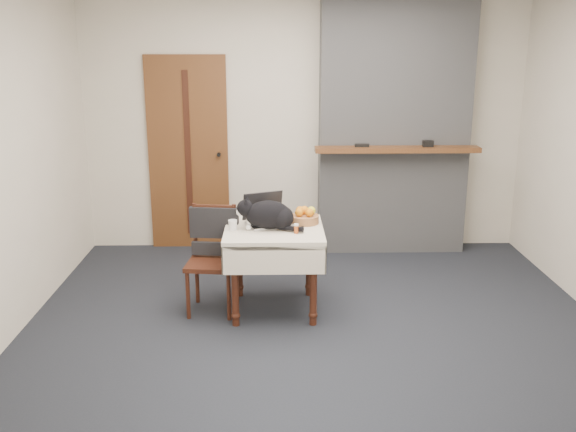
# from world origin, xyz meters

# --- Properties ---
(ground) EXTENTS (4.50, 4.50, 0.00)m
(ground) POSITION_xyz_m (0.00, 0.00, 0.00)
(ground) COLOR black
(ground) RESTS_ON ground
(room_shell) EXTENTS (4.52, 4.01, 2.61)m
(room_shell) POSITION_xyz_m (0.00, 0.46, 1.76)
(room_shell) COLOR beige
(room_shell) RESTS_ON ground
(door) EXTENTS (0.82, 0.10, 2.00)m
(door) POSITION_xyz_m (-1.20, 1.97, 1.00)
(door) COLOR brown
(door) RESTS_ON ground
(chimney) EXTENTS (1.62, 0.48, 2.60)m
(chimney) POSITION_xyz_m (0.90, 1.85, 1.30)
(chimney) COLOR gray
(chimney) RESTS_ON ground
(side_table) EXTENTS (0.78, 0.78, 0.70)m
(side_table) POSITION_xyz_m (-0.31, 0.28, 0.59)
(side_table) COLOR #35190E
(side_table) RESTS_ON ground
(laptop) EXTENTS (0.42, 0.39, 0.25)m
(laptop) POSITION_xyz_m (-0.38, 0.39, 0.76)
(laptop) COLOR #B7B7BC
(laptop) RESTS_ON side_table
(cat) EXTENTS (0.53, 0.26, 0.26)m
(cat) POSITION_xyz_m (-0.35, 0.25, 0.81)
(cat) COLOR black
(cat) RESTS_ON side_table
(cream_jar) EXTENTS (0.07, 0.07, 0.08)m
(cream_jar) POSITION_xyz_m (-0.64, 0.22, 0.74)
(cream_jar) COLOR silver
(cream_jar) RESTS_ON side_table
(pill_bottle) EXTENTS (0.04, 0.04, 0.08)m
(pill_bottle) POSITION_xyz_m (-0.14, 0.12, 0.74)
(pill_bottle) COLOR #AC4615
(pill_bottle) RESTS_ON side_table
(fruit_basket) EXTENTS (0.23, 0.23, 0.13)m
(fruit_basket) POSITION_xyz_m (-0.06, 0.41, 0.75)
(fruit_basket) COLOR #9C613E
(fruit_basket) RESTS_ON side_table
(desk_clutter) EXTENTS (0.15, 0.07, 0.01)m
(desk_clutter) POSITION_xyz_m (-0.10, 0.34, 0.70)
(desk_clutter) COLOR black
(desk_clutter) RESTS_ON side_table
(chair) EXTENTS (0.43, 0.42, 0.86)m
(chair) POSITION_xyz_m (-0.81, 0.34, 0.55)
(chair) COLOR #35190E
(chair) RESTS_ON ground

